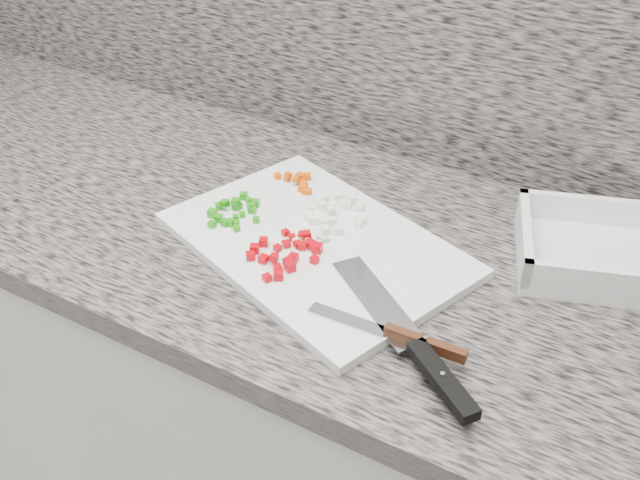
{
  "coord_description": "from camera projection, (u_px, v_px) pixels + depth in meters",
  "views": [
    {
      "loc": [
        0.51,
        0.64,
        1.55
      ],
      "look_at": [
        0.09,
        1.38,
        0.93
      ],
      "focal_mm": 40.0,
      "sensor_mm": 36.0,
      "label": 1
    }
  ],
  "objects": [
    {
      "name": "cabinet",
      "position": [
        298.0,
        417.0,
        1.43
      ],
      "size": [
        3.92,
        0.62,
        0.86
      ],
      "primitive_type": "cube",
      "color": "white",
      "rests_on": "ground"
    },
    {
      "name": "countertop",
      "position": [
        293.0,
        233.0,
        1.16
      ],
      "size": [
        3.96,
        0.64,
        0.04
      ],
      "primitive_type": "cube",
      "color": "#68625C",
      "rests_on": "cabinet"
    },
    {
      "name": "cutting_board",
      "position": [
        315.0,
        244.0,
        1.09
      ],
      "size": [
        0.52,
        0.43,
        0.01
      ],
      "primitive_type": "cube",
      "rotation": [
        0.0,
        0.0,
        -0.34
      ],
      "color": "white",
      "rests_on": "countertop"
    },
    {
      "name": "carrot_pile",
      "position": [
        300.0,
        182.0,
        1.21
      ],
      "size": [
        0.09,
        0.06,
        0.02
      ],
      "color": "#EC5305",
      "rests_on": "cutting_board"
    },
    {
      "name": "onion_pile",
      "position": [
        334.0,
        211.0,
        1.14
      ],
      "size": [
        0.1,
        0.12,
        0.02
      ],
      "color": "white",
      "rests_on": "cutting_board"
    },
    {
      "name": "green_pepper_pile",
      "position": [
        235.0,
        210.0,
        1.14
      ],
      "size": [
        0.09,
        0.11,
        0.02
      ],
      "color": "#1F8E0C",
      "rests_on": "cutting_board"
    },
    {
      "name": "red_pepper_pile",
      "position": [
        287.0,
        252.0,
        1.05
      ],
      "size": [
        0.11,
        0.13,
        0.02
      ],
      "color": "#C1020B",
      "rests_on": "cutting_board"
    },
    {
      "name": "garlic_pile",
      "position": [
        311.0,
        238.0,
        1.08
      ],
      "size": [
        0.06,
        0.05,
        0.01
      ],
      "color": "beige",
      "rests_on": "cutting_board"
    },
    {
      "name": "chef_knife",
      "position": [
        417.0,
        350.0,
        0.89
      ],
      "size": [
        0.29,
        0.22,
        0.02
      ],
      "rotation": [
        0.0,
        0.0,
        -0.63
      ],
      "color": "#B9BBC0",
      "rests_on": "cutting_board"
    },
    {
      "name": "paring_knife",
      "position": [
        405.0,
        337.0,
        0.9
      ],
      "size": [
        0.22,
        0.03,
        0.02
      ],
      "rotation": [
        0.0,
        0.0,
        0.03
      ],
      "color": "#B9BBC0",
      "rests_on": "cutting_board"
    },
    {
      "name": "tray",
      "position": [
        614.0,
        255.0,
        1.05
      ],
      "size": [
        0.33,
        0.28,
        0.06
      ],
      "rotation": [
        0.0,
        0.0,
        0.33
      ],
      "color": "white",
      "rests_on": "countertop"
    }
  ]
}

